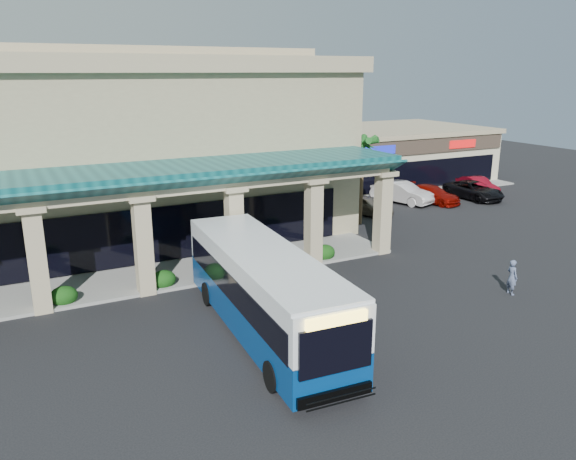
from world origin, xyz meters
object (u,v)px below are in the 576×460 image
pedestrian (512,277)px  car_red (431,194)px  car_gray (474,190)px  car_extra (477,186)px  car_white (402,192)px  transit_bus (264,293)px  car_silver (366,205)px

pedestrian → car_red: 18.90m
car_red → car_gray: car_gray is taller
car_red → car_extra: bearing=-8.3°
car_white → car_extra: car_white is taller
transit_bus → car_white: bearing=42.9°
pedestrian → car_silver: (2.71, 15.62, -0.15)m
car_red → car_white: bearing=136.3°
pedestrian → car_gray: (13.46, 15.89, -0.12)m
pedestrian → car_extra: (15.19, 17.19, -0.13)m
car_extra → car_gray: bearing=-135.0°
car_extra → car_silver: bearing=-164.7°
car_silver → car_extra: size_ratio=0.94×
pedestrian → car_silver: size_ratio=0.41×
transit_bus → car_red: transit_bus is taller
car_red → car_gray: size_ratio=0.91×
car_white → car_gray: size_ratio=0.98×
transit_bus → car_extra: 31.35m
car_gray → car_extra: 2.16m
transit_bus → car_extra: bearing=33.5°
car_red → car_gray: 4.04m
car_silver → car_gray: size_ratio=0.79×
car_red → car_gray: (4.01, -0.48, 0.03)m
car_silver → car_white: (4.66, 1.82, 0.14)m
car_silver → car_gray: (10.76, 0.27, 0.02)m
car_white → car_extra: 7.83m
transit_bus → car_gray: transit_bus is taller
transit_bus → pedestrian: bearing=-4.0°
transit_bus → car_red: bearing=38.2°
transit_bus → car_white: 25.02m
transit_bus → car_silver: (14.69, 14.03, -1.02)m
car_extra → pedestrian: bearing=-123.3°
pedestrian → car_white: bearing=-15.2°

